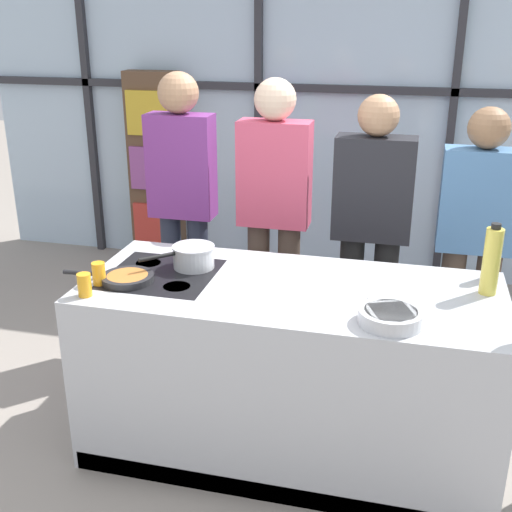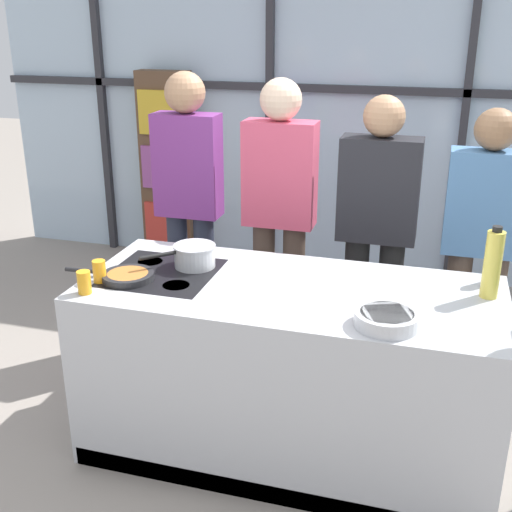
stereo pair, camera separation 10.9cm
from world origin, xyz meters
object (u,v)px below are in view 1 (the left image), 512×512
Objects in this scene: spectator_center_right at (372,220)px; saucepan at (193,256)px; spectator_far_right at (476,232)px; pepper_grinder at (489,263)px; frying_pan at (126,278)px; oil_bottle at (491,261)px; mixing_bowl at (391,316)px; juice_glass_far at (99,273)px; white_plate at (395,301)px; spectator_far_left at (182,193)px; juice_glass_near at (84,285)px; spectator_center_left at (274,204)px.

spectator_center_right reaches higher than saucepan.
spectator_far_right reaches higher than pepper_grinder.
oil_bottle is (1.67, 0.27, 0.14)m from frying_pan.
spectator_far_right is at bearing 90.79° from pepper_grinder.
juice_glass_far is (-1.36, 0.09, 0.02)m from mixing_bowl.
pepper_grinder is at bearing 15.64° from juice_glass_far.
frying_pan is 1.35× the size of oil_bottle.
frying_pan is 1.92× the size of white_plate.
spectator_center_right is at bearing 98.04° from mixing_bowl.
spectator_far_left is at bearing 0.00° from spectator_far_right.
saucepan is at bearing 44.06° from frying_pan.
juice_glass_near is (0.00, -1.29, -0.08)m from spectator_far_left.
saucepan is at bearing 45.70° from spectator_center_right.
juice_glass_far reaches higher than frying_pan.
oil_bottle is 1.70× the size of pepper_grinder.
spectator_center_left is 1.43m from juice_glass_near.
spectator_far_left is at bearing 0.00° from spectator_center_right.
pepper_grinder reaches higher than juice_glass_far.
spectator_center_right is at bearing 100.26° from white_plate.
pepper_grinder reaches higher than juice_glass_near.
spectator_center_left is 5.23× the size of oil_bottle.
spectator_center_left reaches higher than juice_glass_far.
mixing_bowl is at bearing 137.64° from spectator_far_left.
spectator_center_left is 1.20m from frying_pan.
spectator_far_left reaches higher than spectator_far_right.
spectator_far_left is 1.10m from frying_pan.
frying_pan is 4.20× the size of juice_glass_far.
frying_pan is 1.26m from mixing_bowl.
spectator_far_right is at bearing 33.12° from frying_pan.
spectator_far_left is at bearing 143.33° from white_plate.
white_plate is 0.22m from mixing_bowl.
oil_bottle is at bearing -93.45° from pepper_grinder.
spectator_center_right is 5.24× the size of saucepan.
white_plate is 2.19× the size of juice_glass_near.
spectator_far_left reaches higher than saucepan.
spectator_center_left is 1.29m from white_plate.
spectator_far_left is at bearing 155.28° from oil_bottle.
spectator_far_left is 16.53× the size of juice_glass_near.
juice_glass_near is at bearing -90.00° from juice_glass_far.
spectator_far_right is 1.65m from saucepan.
saucepan is 1.36× the size of white_plate.
frying_pan is (-1.08, -1.09, -0.03)m from spectator_center_right.
spectator_far_left is 1.06× the size of spectator_center_right.
oil_bottle is 0.18m from pepper_grinder.
spectator_far_right reaches higher than juice_glass_near.
juice_glass_far is (-1.19, -1.15, 0.00)m from spectator_center_right.
spectator_center_left reaches higher than oil_bottle.
juice_glass_far is at bearing -164.36° from pepper_grinder.
pepper_grinder is 1.84× the size of juice_glass_far.
spectator_center_left reaches higher than frying_pan.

